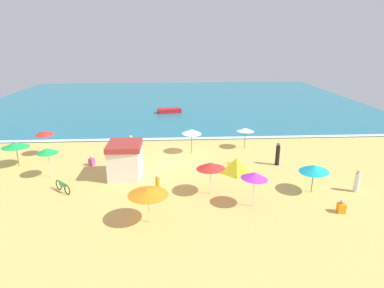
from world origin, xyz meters
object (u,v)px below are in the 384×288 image
(beach_umbrella_1, at_px, (45,133))
(beach_umbrella_9, at_px, (47,151))
(small_boat_0, at_px, (169,111))
(beach_umbrella_8, at_px, (211,166))
(lifeguard_cabana, at_px, (125,160))
(beach_tent, at_px, (236,166))
(parked_bicycle, at_px, (63,187))
(beachgoer_1, at_px, (341,207))
(beach_umbrella_0, at_px, (314,168))
(beach_umbrella_7, at_px, (148,192))
(beachgoer_2, at_px, (131,145))
(beachgoer_5, at_px, (357,182))
(beachgoer_3, at_px, (278,154))
(beach_umbrella_2, at_px, (16,145))
(beach_umbrella_6, at_px, (192,131))
(beach_umbrella_4, at_px, (255,175))
(beach_umbrella_5, at_px, (245,130))
(beachgoer_0, at_px, (92,161))
(beachgoer_4, at_px, (158,186))

(beach_umbrella_1, distance_m, beach_umbrella_9, 5.21)
(small_boat_0, bearing_deg, beach_umbrella_8, -83.11)
(lifeguard_cabana, xyz_separation_m, beach_tent, (8.44, 0.10, -0.72))
(parked_bicycle, bearing_deg, beachgoer_1, -12.10)
(beach_umbrella_0, xyz_separation_m, beach_umbrella_7, (-10.83, -3.19, 0.16))
(beach_umbrella_1, bearing_deg, beachgoer_1, -27.70)
(beachgoer_1, bearing_deg, beach_umbrella_8, 159.00)
(beachgoer_2, bearing_deg, parked_bicycle, -117.06)
(beachgoer_2, bearing_deg, beachgoer_5, -27.66)
(beach_umbrella_1, xyz_separation_m, beachgoer_3, (19.86, -3.41, -1.20))
(beach_umbrella_2, relative_size, beachgoer_5, 1.83)
(beach_umbrella_7, xyz_separation_m, small_boat_0, (0.90, 28.02, -1.53))
(beach_umbrella_1, xyz_separation_m, beachgoer_2, (7.47, -0.01, -1.30))
(beach_umbrella_6, relative_size, beach_umbrella_7, 0.92)
(beach_umbrella_4, height_order, beach_umbrella_5, beach_umbrella_4)
(beach_umbrella_6, height_order, beachgoer_3, beach_umbrella_6)
(beach_umbrella_1, bearing_deg, parked_bicycle, -63.66)
(beach_umbrella_5, bearing_deg, beach_umbrella_6, -168.00)
(beach_umbrella_5, height_order, beach_umbrella_9, beach_umbrella_9)
(beach_umbrella_9, relative_size, beachgoer_0, 2.82)
(beachgoer_0, bearing_deg, beachgoer_1, -26.99)
(beach_umbrella_6, distance_m, beachgoer_0, 8.97)
(beach_umbrella_1, bearing_deg, small_boat_0, 56.68)
(beach_umbrella_2, xyz_separation_m, beach_umbrella_4, (17.66, -7.68, 0.25))
(beach_umbrella_1, relative_size, beachgoer_2, 1.36)
(lifeguard_cabana, xyz_separation_m, beach_umbrella_2, (-9.12, 2.66, 0.47))
(beach_umbrella_0, relative_size, beach_umbrella_2, 0.83)
(beachgoer_3, xyz_separation_m, beachgoer_5, (3.91, -5.14, -0.18))
(beachgoer_2, bearing_deg, beach_tent, -30.13)
(beachgoer_1, xyz_separation_m, beachgoer_2, (-13.91, 11.22, 0.47))
(beach_umbrella_1, height_order, beach_umbrella_5, beach_umbrella_1)
(beach_umbrella_8, xyz_separation_m, beachgoer_2, (-6.27, 8.28, -1.22))
(beach_umbrella_5, distance_m, beachgoer_5, 11.18)
(beachgoer_4, xyz_separation_m, beachgoer_5, (13.55, -0.12, -0.01))
(beachgoer_0, height_order, small_boat_0, beachgoer_0)
(beach_umbrella_5, height_order, beachgoer_1, beach_umbrella_5)
(beach_umbrella_9, height_order, parked_bicycle, beach_umbrella_9)
(beach_umbrella_4, bearing_deg, lifeguard_cabana, 149.56)
(beach_umbrella_8, bearing_deg, beach_umbrella_0, -1.50)
(beach_umbrella_8, distance_m, beach_umbrella_9, 12.28)
(beach_umbrella_4, bearing_deg, beach_umbrella_0, 20.64)
(beach_umbrella_8, bearing_deg, beachgoer_4, -177.73)
(beach_umbrella_0, height_order, beach_umbrella_1, beach_umbrella_1)
(beach_umbrella_4, xyz_separation_m, beach_umbrella_9, (-14.26, 5.32, 0.02))
(beach_umbrella_4, distance_m, beach_umbrella_5, 11.32)
(beach_umbrella_2, distance_m, beachgoer_3, 21.34)
(beachgoer_5, bearing_deg, beachgoer_4, 179.49)
(beach_umbrella_8, height_order, beachgoer_5, beach_umbrella_8)
(beach_umbrella_0, xyz_separation_m, beachgoer_1, (0.70, -2.75, -1.42))
(lifeguard_cabana, bearing_deg, small_boat_0, 81.85)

